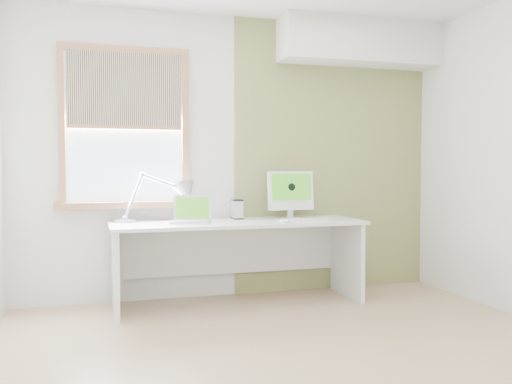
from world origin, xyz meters
name	(u,v)px	position (x,y,z in m)	size (l,w,h in m)	color
room	(304,152)	(0.00, 0.00, 1.30)	(4.04, 3.54, 2.64)	tan
accent_wall	(333,157)	(1.00, 1.74, 1.30)	(2.00, 0.02, 2.60)	olive
soffit	(360,43)	(1.20, 1.57, 2.40)	(1.60, 0.40, 0.42)	white
window	(125,128)	(-1.00, 1.71, 1.54)	(1.20, 0.14, 1.42)	#9F673F
desk	(237,242)	(-0.06, 1.44, 0.53)	(2.20, 0.70, 0.73)	silver
desk_lamp	(175,196)	(-0.59, 1.54, 0.96)	(0.75, 0.30, 0.43)	silver
laptop	(191,216)	(-0.48, 1.39, 0.79)	(0.39, 0.35, 0.23)	silver
phone_dock	(237,215)	(-0.03, 1.56, 0.77)	(0.08, 0.08, 0.14)	silver
external_drive	(237,209)	(-0.02, 1.58, 0.82)	(0.09, 0.14, 0.18)	silver
imac	(291,192)	(0.49, 1.55, 0.97)	(0.44, 0.15, 0.43)	silver
keyboard	(304,220)	(0.49, 1.22, 0.74)	(0.43, 0.12, 0.02)	white
mouse	(286,220)	(0.31, 1.18, 0.74)	(0.06, 0.10, 0.03)	white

